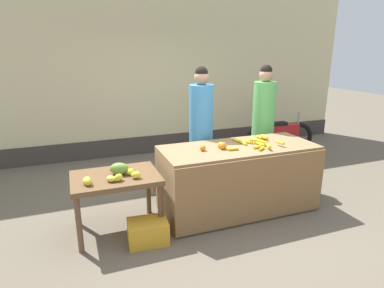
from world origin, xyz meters
The scene contains 12 objects.
ground_plane centered at (0.00, 0.00, 0.00)m, with size 24.00×24.00×0.00m, color #665B4C.
market_wall_back centered at (0.00, 2.95, 1.75)m, with size 8.68×0.23×3.57m.
fruit_stall_counter centered at (0.31, -0.01, 0.44)m, with size 2.03×0.85×0.89m.
side_table_wooden centered at (-1.28, 0.00, 0.61)m, with size 0.98×0.70×0.71m.
banana_bunch_pile centered at (0.57, 0.00, 0.91)m, with size 0.77×0.63×0.07m.
orange_pile centered at (-0.01, -0.02, 0.93)m, with size 0.34×0.15×0.09m.
mango_papaya_pile centered at (-1.27, -0.06, 0.76)m, with size 0.64×0.37×0.14m.
vendor_woman_blue_shirt centered at (0.05, 0.66, 0.94)m, with size 0.34×0.34×1.87m.
vendor_woman_green_shirt centered at (1.11, 0.71, 0.94)m, with size 0.34×0.34×1.87m.
parked_motorcycle centered at (2.16, 1.70, 0.40)m, with size 1.60×0.18×0.88m.
produce_crate centered at (-1.01, -0.36, 0.13)m, with size 0.44×0.32×0.26m, color gold.
produce_sack centered at (-0.54, 0.65, 0.26)m, with size 0.36×0.30×0.52m, color maroon.
Camera 1 is at (-1.68, -3.56, 2.11)m, focal length 30.60 mm.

